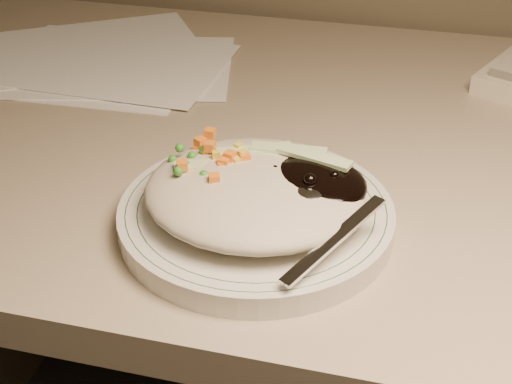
# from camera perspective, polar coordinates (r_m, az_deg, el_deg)

# --- Properties ---
(desk) EXTENTS (1.40, 0.70, 0.74)m
(desk) POSITION_cam_1_polar(r_m,az_deg,el_deg) (0.90, 8.75, -6.88)
(desk) COLOR gray
(desk) RESTS_ON ground
(plate) EXTENTS (0.24, 0.24, 0.02)m
(plate) POSITION_cam_1_polar(r_m,az_deg,el_deg) (0.63, -0.00, -1.97)
(plate) COLOR silver
(plate) RESTS_ON desk
(plate_rim) EXTENTS (0.23, 0.23, 0.00)m
(plate_rim) POSITION_cam_1_polar(r_m,az_deg,el_deg) (0.63, -0.00, -1.22)
(plate_rim) COLOR #144723
(plate_rim) RESTS_ON plate
(meal) EXTENTS (0.21, 0.19, 0.05)m
(meal) POSITION_cam_1_polar(r_m,az_deg,el_deg) (0.61, 0.37, 0.35)
(meal) COLOR #BAAF97
(meal) RESTS_ON plate
(papers) EXTENTS (0.41, 0.35, 0.00)m
(papers) POSITION_cam_1_polar(r_m,az_deg,el_deg) (0.99, -12.39, 10.19)
(papers) COLOR white
(papers) RESTS_ON desk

